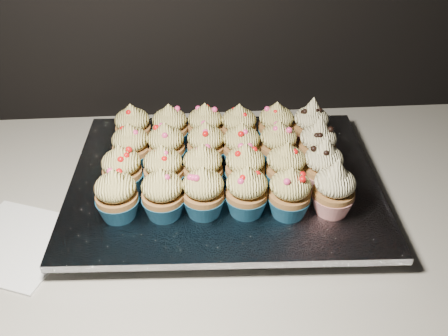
# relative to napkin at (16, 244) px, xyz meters

# --- Properties ---
(worktop) EXTENTS (2.44, 0.64, 0.04)m
(worktop) POSITION_rel_napkin_xyz_m (0.12, 0.08, -0.02)
(worktop) COLOR beige
(worktop) RESTS_ON cabinet
(napkin) EXTENTS (0.20, 0.20, 0.00)m
(napkin) POSITION_rel_napkin_xyz_m (0.00, 0.00, 0.00)
(napkin) COLOR white
(napkin) RESTS_ON worktop
(baking_tray) EXTENTS (0.48, 0.37, 0.02)m
(baking_tray) POSITION_rel_napkin_xyz_m (0.32, 0.10, 0.01)
(baking_tray) COLOR black
(baking_tray) RESTS_ON worktop
(foil_lining) EXTENTS (0.52, 0.41, 0.01)m
(foil_lining) POSITION_rel_napkin_xyz_m (0.32, 0.10, 0.03)
(foil_lining) COLOR silver
(foil_lining) RESTS_ON baking_tray
(cupcake_0) EXTENTS (0.06, 0.06, 0.08)m
(cupcake_0) POSITION_rel_napkin_xyz_m (0.15, 0.02, 0.07)
(cupcake_0) COLOR #195476
(cupcake_0) RESTS_ON foil_lining
(cupcake_1) EXTENTS (0.06, 0.06, 0.08)m
(cupcake_1) POSITION_rel_napkin_xyz_m (0.22, 0.01, 0.07)
(cupcake_1) COLOR #195476
(cupcake_1) RESTS_ON foil_lining
(cupcake_2) EXTENTS (0.06, 0.06, 0.08)m
(cupcake_2) POSITION_rel_napkin_xyz_m (0.28, 0.01, 0.07)
(cupcake_2) COLOR #195476
(cupcake_2) RESTS_ON foil_lining
(cupcake_3) EXTENTS (0.06, 0.06, 0.08)m
(cupcake_3) POSITION_rel_napkin_xyz_m (0.34, 0.01, 0.07)
(cupcake_3) COLOR #195476
(cupcake_3) RESTS_ON foil_lining
(cupcake_4) EXTENTS (0.06, 0.06, 0.08)m
(cupcake_4) POSITION_rel_napkin_xyz_m (0.40, 0.00, 0.07)
(cupcake_4) COLOR #195476
(cupcake_4) RESTS_ON foil_lining
(cupcake_5) EXTENTS (0.06, 0.06, 0.10)m
(cupcake_5) POSITION_rel_napkin_xyz_m (0.47, 0.00, 0.07)
(cupcake_5) COLOR red
(cupcake_5) RESTS_ON foil_lining
(cupcake_6) EXTENTS (0.06, 0.06, 0.08)m
(cupcake_6) POSITION_rel_napkin_xyz_m (0.16, 0.08, 0.07)
(cupcake_6) COLOR #195476
(cupcake_6) RESTS_ON foil_lining
(cupcake_7) EXTENTS (0.06, 0.06, 0.08)m
(cupcake_7) POSITION_rel_napkin_xyz_m (0.22, 0.07, 0.07)
(cupcake_7) COLOR #195476
(cupcake_7) RESTS_ON foil_lining
(cupcake_8) EXTENTS (0.06, 0.06, 0.08)m
(cupcake_8) POSITION_rel_napkin_xyz_m (0.28, 0.07, 0.07)
(cupcake_8) COLOR #195476
(cupcake_8) RESTS_ON foil_lining
(cupcake_9) EXTENTS (0.06, 0.06, 0.08)m
(cupcake_9) POSITION_rel_napkin_xyz_m (0.35, 0.07, 0.07)
(cupcake_9) COLOR #195476
(cupcake_9) RESTS_ON foil_lining
(cupcake_10) EXTENTS (0.06, 0.06, 0.08)m
(cupcake_10) POSITION_rel_napkin_xyz_m (0.41, 0.07, 0.07)
(cupcake_10) COLOR #195476
(cupcake_10) RESTS_ON foil_lining
(cupcake_11) EXTENTS (0.06, 0.06, 0.10)m
(cupcake_11) POSITION_rel_napkin_xyz_m (0.47, 0.06, 0.07)
(cupcake_11) COLOR red
(cupcake_11) RESTS_ON foil_lining
(cupcake_12) EXTENTS (0.06, 0.06, 0.08)m
(cupcake_12) POSITION_rel_napkin_xyz_m (0.17, 0.14, 0.07)
(cupcake_12) COLOR #195476
(cupcake_12) RESTS_ON foil_lining
(cupcake_13) EXTENTS (0.06, 0.06, 0.08)m
(cupcake_13) POSITION_rel_napkin_xyz_m (0.22, 0.14, 0.07)
(cupcake_13) COLOR #195476
(cupcake_13) RESTS_ON foil_lining
(cupcake_14) EXTENTS (0.06, 0.06, 0.08)m
(cupcake_14) POSITION_rel_napkin_xyz_m (0.29, 0.14, 0.07)
(cupcake_14) COLOR #195476
(cupcake_14) RESTS_ON foil_lining
(cupcake_15) EXTENTS (0.06, 0.06, 0.08)m
(cupcake_15) POSITION_rel_napkin_xyz_m (0.35, 0.13, 0.07)
(cupcake_15) COLOR #195476
(cupcake_15) RESTS_ON foil_lining
(cupcake_16) EXTENTS (0.06, 0.06, 0.08)m
(cupcake_16) POSITION_rel_napkin_xyz_m (0.41, 0.13, 0.07)
(cupcake_16) COLOR #195476
(cupcake_16) RESTS_ON foil_lining
(cupcake_17) EXTENTS (0.06, 0.06, 0.10)m
(cupcake_17) POSITION_rel_napkin_xyz_m (0.47, 0.13, 0.07)
(cupcake_17) COLOR red
(cupcake_17) RESTS_ON foil_lining
(cupcake_18) EXTENTS (0.06, 0.06, 0.08)m
(cupcake_18) POSITION_rel_napkin_xyz_m (0.16, 0.21, 0.07)
(cupcake_18) COLOR #195476
(cupcake_18) RESTS_ON foil_lining
(cupcake_19) EXTENTS (0.06, 0.06, 0.08)m
(cupcake_19) POSITION_rel_napkin_xyz_m (0.23, 0.20, 0.07)
(cupcake_19) COLOR #195476
(cupcake_19) RESTS_ON foil_lining
(cupcake_20) EXTENTS (0.06, 0.06, 0.08)m
(cupcake_20) POSITION_rel_napkin_xyz_m (0.29, 0.20, 0.07)
(cupcake_20) COLOR #195476
(cupcake_20) RESTS_ON foil_lining
(cupcake_21) EXTENTS (0.06, 0.06, 0.08)m
(cupcake_21) POSITION_rel_napkin_xyz_m (0.35, 0.19, 0.07)
(cupcake_21) COLOR #195476
(cupcake_21) RESTS_ON foil_lining
(cupcake_22) EXTENTS (0.06, 0.06, 0.08)m
(cupcake_22) POSITION_rel_napkin_xyz_m (0.41, 0.19, 0.07)
(cupcake_22) COLOR #195476
(cupcake_22) RESTS_ON foil_lining
(cupcake_23) EXTENTS (0.06, 0.06, 0.10)m
(cupcake_23) POSITION_rel_napkin_xyz_m (0.48, 0.19, 0.07)
(cupcake_23) COLOR red
(cupcake_23) RESTS_ON foil_lining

